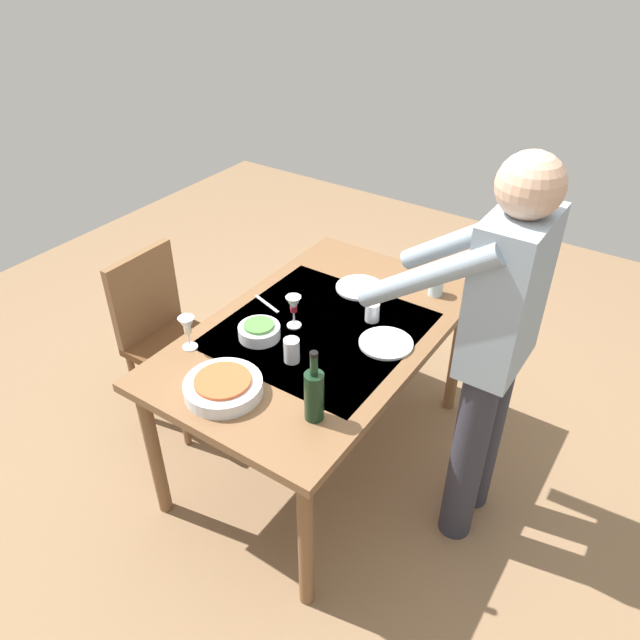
{
  "coord_description": "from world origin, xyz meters",
  "views": [
    {
      "loc": [
        1.79,
        1.21,
        2.32
      ],
      "look_at": [
        0.0,
        0.0,
        0.82
      ],
      "focal_mm": 34.22,
      "sensor_mm": 36.0,
      "label": 1
    }
  ],
  "objects_px": {
    "dining_table": "(320,344)",
    "dinner_plate_near": "(386,343)",
    "wine_glass_right": "(187,327)",
    "wine_glass_left": "(294,306)",
    "side_bowl_salad": "(259,331)",
    "water_cup_near_left": "(436,285)",
    "serving_bowl_pasta": "(223,386)",
    "person_server": "(493,342)",
    "wine_bottle": "(314,394)",
    "chair_near": "(163,328)",
    "dinner_plate_far": "(360,288)",
    "water_cup_near_right": "(292,350)",
    "water_cup_far_left": "(372,312)"
  },
  "relations": [
    {
      "from": "dinner_plate_far",
      "to": "side_bowl_salad",
      "type": "bearing_deg",
      "value": -14.82
    },
    {
      "from": "side_bowl_salad",
      "to": "water_cup_near_right",
      "type": "bearing_deg",
      "value": 75.89
    },
    {
      "from": "dining_table",
      "to": "person_server",
      "type": "xyz_separation_m",
      "value": [
        -0.07,
        0.73,
        0.28
      ]
    },
    {
      "from": "dining_table",
      "to": "chair_near",
      "type": "height_order",
      "value": "chair_near"
    },
    {
      "from": "person_server",
      "to": "serving_bowl_pasta",
      "type": "xyz_separation_m",
      "value": [
        0.61,
        -0.8,
        -0.16
      ]
    },
    {
      "from": "water_cup_near_left",
      "to": "serving_bowl_pasta",
      "type": "xyz_separation_m",
      "value": [
        1.09,
        -0.36,
        -0.02
      ]
    },
    {
      "from": "chair_near",
      "to": "side_bowl_salad",
      "type": "distance_m",
      "value": 0.72
    },
    {
      "from": "person_server",
      "to": "side_bowl_salad",
      "type": "distance_m",
      "value": 0.96
    },
    {
      "from": "water_cup_near_left",
      "to": "water_cup_far_left",
      "type": "height_order",
      "value": "water_cup_near_left"
    },
    {
      "from": "wine_glass_right",
      "to": "side_bowl_salad",
      "type": "xyz_separation_m",
      "value": [
        -0.22,
        0.19,
        -0.07
      ]
    },
    {
      "from": "water_cup_near_left",
      "to": "side_bowl_salad",
      "type": "bearing_deg",
      "value": -32.88
    },
    {
      "from": "dining_table",
      "to": "serving_bowl_pasta",
      "type": "xyz_separation_m",
      "value": [
        0.55,
        -0.07,
        0.11
      ]
    },
    {
      "from": "serving_bowl_pasta",
      "to": "dinner_plate_near",
      "type": "bearing_deg",
      "value": 149.6
    },
    {
      "from": "water_cup_near_left",
      "to": "serving_bowl_pasta",
      "type": "distance_m",
      "value": 1.15
    },
    {
      "from": "chair_near",
      "to": "serving_bowl_pasta",
      "type": "bearing_deg",
      "value": 63.5
    },
    {
      "from": "water_cup_near_right",
      "to": "water_cup_far_left",
      "type": "distance_m",
      "value": 0.45
    },
    {
      "from": "dining_table",
      "to": "person_server",
      "type": "relative_size",
      "value": 0.89
    },
    {
      "from": "chair_near",
      "to": "person_server",
      "type": "relative_size",
      "value": 0.54
    },
    {
      "from": "wine_glass_left",
      "to": "side_bowl_salad",
      "type": "height_order",
      "value": "wine_glass_left"
    },
    {
      "from": "dinner_plate_near",
      "to": "wine_bottle",
      "type": "bearing_deg",
      "value": -0.28
    },
    {
      "from": "wine_glass_right",
      "to": "side_bowl_salad",
      "type": "distance_m",
      "value": 0.3
    },
    {
      "from": "water_cup_near_right",
      "to": "dinner_plate_far",
      "type": "distance_m",
      "value": 0.64
    },
    {
      "from": "chair_near",
      "to": "wine_bottle",
      "type": "xyz_separation_m",
      "value": [
        0.3,
        1.14,
        0.35
      ]
    },
    {
      "from": "wine_bottle",
      "to": "dinner_plate_near",
      "type": "bearing_deg",
      "value": 179.72
    },
    {
      "from": "person_server",
      "to": "wine_bottle",
      "type": "height_order",
      "value": "person_server"
    },
    {
      "from": "dinner_plate_near",
      "to": "water_cup_near_left",
      "type": "bearing_deg",
      "value": 179.83
    },
    {
      "from": "wine_glass_right",
      "to": "dinner_plate_far",
      "type": "xyz_separation_m",
      "value": [
        -0.8,
        0.35,
        -0.1
      ]
    },
    {
      "from": "water_cup_near_right",
      "to": "side_bowl_salad",
      "type": "relative_size",
      "value": 0.58
    },
    {
      "from": "side_bowl_salad",
      "to": "water_cup_near_left",
      "type": "bearing_deg",
      "value": 147.12
    },
    {
      "from": "dinner_plate_near",
      "to": "wine_glass_right",
      "type": "bearing_deg",
      "value": -54.43
    },
    {
      "from": "water_cup_near_right",
      "to": "dinner_plate_near",
      "type": "xyz_separation_m",
      "value": [
        -0.31,
        0.26,
        -0.05
      ]
    },
    {
      "from": "water_cup_near_left",
      "to": "person_server",
      "type": "bearing_deg",
      "value": 42.3
    },
    {
      "from": "person_server",
      "to": "water_cup_far_left",
      "type": "height_order",
      "value": "person_server"
    },
    {
      "from": "chair_near",
      "to": "water_cup_near_left",
      "type": "distance_m",
      "value": 1.37
    },
    {
      "from": "wine_glass_right",
      "to": "wine_glass_left",
      "type": "bearing_deg",
      "value": 144.02
    },
    {
      "from": "wine_glass_right",
      "to": "water_cup_far_left",
      "type": "distance_m",
      "value": 0.8
    },
    {
      "from": "water_cup_near_right",
      "to": "wine_glass_left",
      "type": "bearing_deg",
      "value": -146.04
    },
    {
      "from": "wine_glass_right",
      "to": "water_cup_near_right",
      "type": "height_order",
      "value": "wine_glass_right"
    },
    {
      "from": "dining_table",
      "to": "dinner_plate_near",
      "type": "xyz_separation_m",
      "value": [
        -0.07,
        0.29,
        0.08
      ]
    },
    {
      "from": "dining_table",
      "to": "chair_near",
      "type": "xyz_separation_m",
      "value": [
        0.16,
        -0.85,
        -0.16
      ]
    },
    {
      "from": "wine_bottle",
      "to": "water_cup_far_left",
      "type": "bearing_deg",
      "value": -168.16
    },
    {
      "from": "dining_table",
      "to": "water_cup_near_right",
      "type": "distance_m",
      "value": 0.28
    },
    {
      "from": "water_cup_far_left",
      "to": "serving_bowl_pasta",
      "type": "distance_m",
      "value": 0.77
    },
    {
      "from": "wine_glass_right",
      "to": "dinner_plate_near",
      "type": "distance_m",
      "value": 0.83
    },
    {
      "from": "wine_glass_right",
      "to": "dining_table",
      "type": "bearing_deg",
      "value": 137.41
    },
    {
      "from": "chair_near",
      "to": "water_cup_near_right",
      "type": "bearing_deg",
      "value": 84.55
    },
    {
      "from": "person_server",
      "to": "dinner_plate_far",
      "type": "distance_m",
      "value": 0.85
    },
    {
      "from": "person_server",
      "to": "wine_glass_right",
      "type": "xyz_separation_m",
      "value": [
        0.48,
        -1.11,
        -0.09
      ]
    },
    {
      "from": "water_cup_near_left",
      "to": "side_bowl_salad",
      "type": "distance_m",
      "value": 0.88
    },
    {
      "from": "side_bowl_salad",
      "to": "dinner_plate_near",
      "type": "relative_size",
      "value": 0.78
    }
  ]
}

